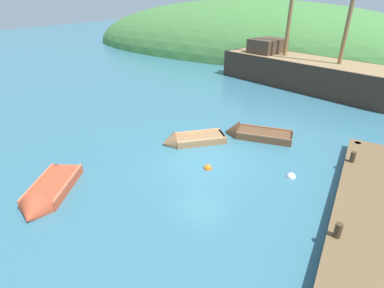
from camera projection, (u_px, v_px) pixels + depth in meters
The scene contains 8 objects.
ground_plane at pixel (203, 163), 12.93m from camera, with size 120.00×120.00×0.00m, color teal.
shore_hill at pixel (247, 50), 39.23m from camera, with size 47.42×21.22×12.04m, color #477F3D.
sailing_ship at pixel (303, 75), 23.47m from camera, with size 15.98×8.08×13.06m.
rowboat_near_dock at pixel (47, 196), 10.64m from camera, with size 2.53×3.37×1.18m.
rowboat_outer_right at pixel (189, 141), 14.64m from camera, with size 2.99×2.94×1.09m.
rowboat_far at pixel (253, 135), 15.28m from camera, with size 3.51×1.78×1.16m.
buoy_white at pixel (291, 177), 11.94m from camera, with size 0.37×0.37×0.37m, color white.
buoy_orange at pixel (208, 168), 12.53m from camera, with size 0.36×0.36×0.36m, color orange.
Camera 1 is at (5.19, -9.92, 6.54)m, focal length 28.02 mm.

